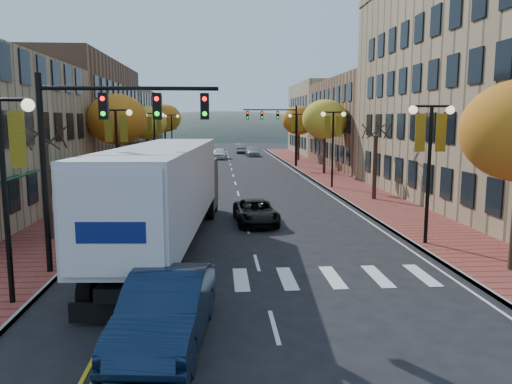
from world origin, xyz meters
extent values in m
plane|color=black|center=(0.00, 0.00, 0.00)|extent=(200.00, 200.00, 0.00)
cube|color=brown|center=(-9.00, 32.50, 0.07)|extent=(4.00, 85.00, 0.15)
cube|color=brown|center=(9.00, 32.50, 0.07)|extent=(4.00, 85.00, 0.15)
cube|color=brown|center=(-17.00, 36.00, 5.50)|extent=(12.00, 24.00, 11.00)
cube|color=#9E8966|center=(-17.00, 61.00, 4.75)|extent=(12.00, 26.00, 9.50)
cube|color=brown|center=(18.50, 42.00, 5.00)|extent=(15.00, 24.00, 10.00)
cube|color=#9E8966|center=(18.50, 64.00, 5.50)|extent=(15.00, 20.00, 11.00)
cylinder|color=#382619|center=(-9.00, 8.00, 2.25)|extent=(0.28, 0.28, 4.20)
cylinder|color=#382619|center=(-9.00, 24.00, 2.60)|extent=(0.28, 0.28, 4.90)
ellipsoid|color=orange|center=(-9.00, 24.00, 5.46)|extent=(4.48, 4.48, 3.81)
cylinder|color=#382619|center=(-9.00, 40.00, 2.42)|extent=(0.28, 0.28, 4.55)
ellipsoid|color=yellow|center=(-9.00, 40.00, 5.07)|extent=(4.16, 4.16, 3.54)
cylinder|color=#382619|center=(-9.00, 58.00, 2.67)|extent=(0.28, 0.28, 5.04)
ellipsoid|color=orange|center=(-9.00, 58.00, 5.62)|extent=(4.61, 4.61, 3.92)
cylinder|color=#382619|center=(9.00, 18.00, 2.25)|extent=(0.28, 0.28, 4.20)
cylinder|color=#382619|center=(9.00, 34.00, 2.60)|extent=(0.28, 0.28, 4.90)
ellipsoid|color=yellow|center=(9.00, 34.00, 5.46)|extent=(4.48, 4.48, 3.81)
cylinder|color=#382619|center=(9.00, 50.00, 2.53)|extent=(0.28, 0.28, 4.76)
ellipsoid|color=orange|center=(9.00, 50.00, 5.30)|extent=(4.35, 4.35, 3.70)
cylinder|color=black|center=(-7.50, 0.00, 3.00)|extent=(0.16, 0.16, 6.00)
sphere|color=#FFF2CC|center=(-6.70, 0.00, 5.85)|extent=(0.36, 0.36, 0.36)
cube|color=gold|center=(-7.05, 0.00, 4.90)|extent=(0.45, 0.03, 1.60)
cylinder|color=black|center=(-7.50, 16.00, 3.00)|extent=(0.16, 0.16, 6.00)
cylinder|color=black|center=(-7.50, 16.00, 6.00)|extent=(1.60, 0.10, 0.10)
sphere|color=#FFF2CC|center=(-8.30, 16.00, 5.85)|extent=(0.36, 0.36, 0.36)
sphere|color=#FFF2CC|center=(-6.70, 16.00, 5.85)|extent=(0.36, 0.36, 0.36)
cube|color=gold|center=(-7.95, 16.00, 4.90)|extent=(0.45, 0.03, 1.60)
cube|color=gold|center=(-7.05, 16.00, 4.90)|extent=(0.45, 0.03, 1.60)
cylinder|color=black|center=(-7.50, 34.00, 3.00)|extent=(0.16, 0.16, 6.00)
cylinder|color=black|center=(-7.50, 34.00, 6.00)|extent=(1.60, 0.10, 0.10)
sphere|color=#FFF2CC|center=(-8.30, 34.00, 5.85)|extent=(0.36, 0.36, 0.36)
sphere|color=#FFF2CC|center=(-6.70, 34.00, 5.85)|extent=(0.36, 0.36, 0.36)
cube|color=gold|center=(-7.95, 34.00, 4.90)|extent=(0.45, 0.03, 1.60)
cube|color=gold|center=(-7.05, 34.00, 4.90)|extent=(0.45, 0.03, 1.60)
cylinder|color=black|center=(-7.50, 52.00, 3.00)|extent=(0.16, 0.16, 6.00)
cylinder|color=black|center=(-7.50, 52.00, 6.00)|extent=(1.60, 0.10, 0.10)
sphere|color=#FFF2CC|center=(-8.30, 52.00, 5.85)|extent=(0.36, 0.36, 0.36)
sphere|color=#FFF2CC|center=(-6.70, 52.00, 5.85)|extent=(0.36, 0.36, 0.36)
cube|color=gold|center=(-7.95, 52.00, 4.90)|extent=(0.45, 0.03, 1.60)
cube|color=gold|center=(-7.05, 52.00, 4.90)|extent=(0.45, 0.03, 1.60)
cylinder|color=black|center=(7.50, 6.00, 3.00)|extent=(0.16, 0.16, 6.00)
cylinder|color=black|center=(7.50, 6.00, 6.00)|extent=(1.60, 0.10, 0.10)
sphere|color=#FFF2CC|center=(6.70, 6.00, 5.85)|extent=(0.36, 0.36, 0.36)
sphere|color=#FFF2CC|center=(8.30, 6.00, 5.85)|extent=(0.36, 0.36, 0.36)
cube|color=gold|center=(7.05, 6.00, 4.90)|extent=(0.45, 0.03, 1.60)
cube|color=gold|center=(7.95, 6.00, 4.90)|extent=(0.45, 0.03, 1.60)
cylinder|color=black|center=(7.50, 24.00, 3.00)|extent=(0.16, 0.16, 6.00)
cylinder|color=black|center=(7.50, 24.00, 6.00)|extent=(1.60, 0.10, 0.10)
sphere|color=#FFF2CC|center=(6.70, 24.00, 5.85)|extent=(0.36, 0.36, 0.36)
sphere|color=#FFF2CC|center=(8.30, 24.00, 5.85)|extent=(0.36, 0.36, 0.36)
cube|color=gold|center=(7.05, 24.00, 4.90)|extent=(0.45, 0.03, 1.60)
cube|color=gold|center=(7.95, 24.00, 4.90)|extent=(0.45, 0.03, 1.60)
cylinder|color=black|center=(7.50, 42.00, 3.00)|extent=(0.16, 0.16, 6.00)
cylinder|color=black|center=(7.50, 42.00, 6.00)|extent=(1.60, 0.10, 0.10)
sphere|color=#FFF2CC|center=(6.70, 42.00, 5.85)|extent=(0.36, 0.36, 0.36)
sphere|color=#FFF2CC|center=(8.30, 42.00, 5.85)|extent=(0.36, 0.36, 0.36)
cube|color=gold|center=(7.05, 42.00, 4.90)|extent=(0.45, 0.03, 1.60)
cube|color=gold|center=(7.95, 42.00, 4.90)|extent=(0.45, 0.03, 1.60)
cylinder|color=black|center=(-7.40, 3.00, 3.50)|extent=(0.20, 0.20, 7.00)
cylinder|color=black|center=(-4.40, 3.00, 6.50)|extent=(6.00, 0.14, 0.14)
cube|color=black|center=(-5.30, 3.00, 5.90)|extent=(0.30, 0.25, 0.90)
sphere|color=#FF0C0C|center=(-5.30, 2.86, 6.15)|extent=(0.16, 0.16, 0.16)
cube|color=black|center=(-3.50, 3.00, 5.90)|extent=(0.30, 0.25, 0.90)
sphere|color=#FF0C0C|center=(-3.50, 2.86, 6.15)|extent=(0.16, 0.16, 0.16)
cube|color=black|center=(-1.88, 3.00, 5.90)|extent=(0.30, 0.25, 0.90)
sphere|color=#FF0C0C|center=(-1.88, 2.86, 6.15)|extent=(0.16, 0.16, 0.16)
cylinder|color=black|center=(7.40, 42.00, 3.50)|extent=(0.20, 0.20, 7.00)
cylinder|color=black|center=(4.40, 42.00, 6.50)|extent=(6.00, 0.14, 0.14)
cube|color=black|center=(5.30, 42.00, 5.90)|extent=(0.30, 0.25, 0.90)
sphere|color=#FF0C0C|center=(5.30, 41.86, 6.15)|extent=(0.16, 0.16, 0.16)
cube|color=black|center=(3.50, 42.00, 5.90)|extent=(0.30, 0.25, 0.90)
sphere|color=#FF0C0C|center=(3.50, 41.86, 6.15)|extent=(0.16, 0.16, 0.16)
cube|color=black|center=(1.88, 42.00, 5.90)|extent=(0.30, 0.25, 0.90)
sphere|color=#FF0C0C|center=(1.88, 41.86, 6.15)|extent=(0.16, 0.16, 0.16)
cube|color=black|center=(-3.61, 5.17, 0.94)|extent=(2.15, 14.41, 0.39)
cube|color=silver|center=(-3.61, 5.17, 2.87)|extent=(3.91, 14.54, 3.09)
cube|color=black|center=(-2.96, 13.99, 1.82)|extent=(3.00, 3.51, 2.76)
cylinder|color=black|center=(-5.18, -0.48, 0.55)|extent=(0.47, 1.13, 1.11)
cylinder|color=black|center=(-2.87, -0.65, 0.55)|extent=(0.47, 1.13, 1.11)
cylinder|color=black|center=(-5.09, 0.85, 0.55)|extent=(0.47, 1.13, 1.11)
cylinder|color=black|center=(-2.77, 0.68, 0.55)|extent=(0.47, 1.13, 1.11)
cylinder|color=black|center=(-4.22, 12.75, 0.55)|extent=(0.47, 1.13, 1.11)
cylinder|color=black|center=(-1.90, 12.58, 0.55)|extent=(0.47, 1.13, 1.11)
cylinder|color=black|center=(-4.04, 15.17, 0.55)|extent=(0.47, 1.13, 1.11)
cylinder|color=black|center=(-1.72, 15.01, 0.55)|extent=(0.47, 1.13, 1.11)
imported|color=#0C1A33|center=(-2.74, -2.82, 0.88)|extent=(2.38, 5.48, 1.75)
imported|color=black|center=(0.50, 11.20, 0.63)|extent=(2.36, 4.64, 1.25)
imported|color=white|center=(-1.24, 54.66, 0.77)|extent=(2.18, 4.64, 1.53)
imported|color=#A2A1A9|center=(3.60, 59.61, 0.67)|extent=(2.06, 4.71, 1.35)
imported|color=#949399|center=(2.30, 66.54, 0.73)|extent=(1.67, 4.46, 1.46)
camera|label=1|loc=(-1.43, -14.50, 5.47)|focal=35.00mm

